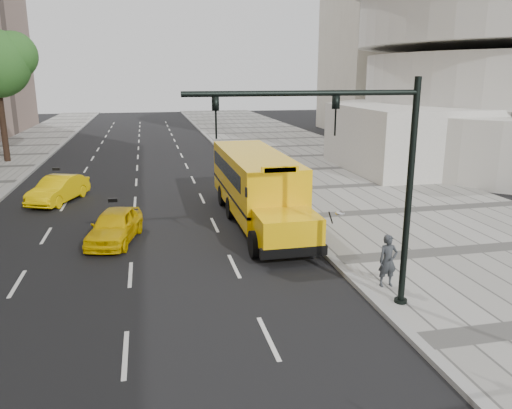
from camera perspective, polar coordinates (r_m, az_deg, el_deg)
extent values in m
plane|color=black|center=(21.95, -11.25, -2.72)|extent=(140.00, 140.00, 0.00)
cube|color=gray|center=(25.10, 17.25, -0.72)|extent=(12.00, 140.00, 0.15)
cube|color=gray|center=(22.79, 3.99, -1.62)|extent=(0.30, 140.00, 0.15)
cube|color=silver|center=(35.70, 16.71, 7.21)|extent=(8.00, 10.00, 4.40)
cylinder|color=black|center=(41.53, -26.98, 8.60)|extent=(0.44, 0.44, 6.39)
sphere|color=#265B1E|center=(41.44, -25.97, 15.10)|extent=(3.38, 3.38, 3.38)
cube|color=#FBBB07|center=(22.86, -0.18, 2.86)|extent=(2.50, 9.00, 2.45)
cube|color=#FBBB07|center=(17.86, 3.56, -2.79)|extent=(2.20, 2.00, 1.10)
cube|color=black|center=(17.24, 4.33, -5.39)|extent=(2.38, 0.25, 0.35)
cube|color=black|center=(22.97, -0.18, 1.58)|extent=(2.52, 9.00, 0.12)
cube|color=black|center=(18.54, 2.72, 1.56)|extent=(2.05, 0.10, 0.90)
cube|color=black|center=(23.25, -0.44, 4.25)|extent=(2.52, 7.50, 0.70)
cube|color=#FBBB07|center=(18.37, 2.76, 3.98)|extent=(1.40, 0.12, 0.28)
ellipsoid|color=silver|center=(16.85, 9.89, -1.22)|extent=(0.32, 0.32, 0.14)
cylinder|color=black|center=(17.01, 8.83, -1.72)|extent=(0.36, 0.47, 0.58)
cylinder|color=black|center=(18.06, -0.19, -4.57)|extent=(0.30, 1.00, 1.00)
cylinder|color=black|center=(18.64, 6.63, -4.05)|extent=(0.30, 1.00, 1.00)
cylinder|color=black|center=(22.95, -2.94, -0.38)|extent=(0.30, 1.00, 1.00)
cylinder|color=black|center=(23.41, 2.53, -0.08)|extent=(0.30, 1.00, 1.00)
cylinder|color=black|center=(25.34, -3.87, 1.05)|extent=(0.30, 1.00, 1.00)
cylinder|color=black|center=(25.76, 1.10, 1.30)|extent=(0.30, 1.00, 1.00)
imported|color=#EEC001|center=(20.44, -15.84, -2.36)|extent=(2.40, 4.13, 1.32)
imported|color=#EEC001|center=(27.76, -21.66, 1.61)|extent=(2.85, 4.37, 1.36)
imported|color=#2E3136|center=(15.74, 14.84, -6.24)|extent=(0.60, 0.40, 1.63)
cylinder|color=black|center=(14.07, 17.05, 0.66)|extent=(0.18, 0.18, 6.40)
cylinder|color=black|center=(15.08, 16.17, -10.75)|extent=(0.36, 0.36, 0.25)
cylinder|color=black|center=(12.47, 5.63, 12.54)|extent=(6.00, 0.14, 0.14)
imported|color=black|center=(12.77, 9.04, 10.01)|extent=(0.16, 0.20, 1.00)
imported|color=black|center=(12.02, -4.62, 9.86)|extent=(0.16, 0.20, 1.00)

